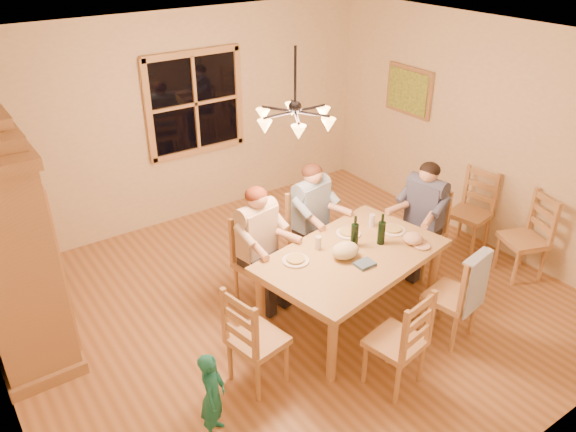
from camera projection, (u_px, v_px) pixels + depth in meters
floor at (294, 305)px, 5.97m from camera, size 5.50×5.50×0.00m
ceiling at (295, 46)px, 4.69m from camera, size 5.50×5.00×0.02m
wall_back at (181, 121)px, 7.14m from camera, size 5.50×0.02×2.70m
wall_right at (482, 134)px, 6.71m from camera, size 0.02×5.00×2.70m
window at (195, 104)px, 7.12m from camera, size 1.30×0.06×1.30m
painting at (409, 91)px, 7.44m from camera, size 0.06×0.78×0.64m
chandelier at (295, 117)px, 4.98m from camera, size 0.77×0.68×0.71m
armoire at (8, 251)px, 4.93m from camera, size 0.66×1.40×2.30m
dining_table at (352, 262)px, 5.50m from camera, size 1.99×1.42×0.76m
chair_far_left at (259, 276)px, 5.91m from camera, size 0.51×0.49×0.99m
chair_far_right at (311, 248)px, 6.42m from camera, size 0.51×0.49×0.99m
chair_near_left at (394, 355)px, 4.85m from camera, size 0.51×0.49×0.99m
chair_near_right at (449, 309)px, 5.42m from camera, size 0.51×0.49×0.99m
chair_end_left at (258, 353)px, 4.88m from camera, size 0.49×0.51×0.99m
chair_end_right at (419, 246)px, 6.46m from camera, size 0.49×0.51×0.99m
adult_woman at (258, 232)px, 5.66m from camera, size 0.45×0.48×0.87m
adult_plaid_man at (312, 206)px, 6.17m from camera, size 0.45×0.48×0.87m
adult_slate_man at (425, 204)px, 6.20m from camera, size 0.48×0.45×0.87m
towel at (473, 283)px, 5.11m from camera, size 0.39×0.17×0.58m
wine_bottle_a at (355, 231)px, 5.50m from camera, size 0.08×0.08×0.33m
wine_bottle_b at (382, 229)px, 5.54m from camera, size 0.08×0.08×0.33m
plate_woman at (296, 261)px, 5.32m from camera, size 0.26×0.26×0.02m
plate_plaid at (348, 234)px, 5.77m from camera, size 0.26×0.26×0.02m
plate_slate at (393, 230)px, 5.83m from camera, size 0.26×0.26×0.02m
wine_glass_a at (318, 243)px, 5.49m from camera, size 0.06×0.06×0.14m
wine_glass_b at (372, 221)px, 5.89m from camera, size 0.06×0.06×0.14m
cap at (413, 238)px, 5.60m from camera, size 0.20×0.20×0.11m
napkin at (365, 264)px, 5.26m from camera, size 0.20×0.17×0.03m
cloth_bundle at (345, 250)px, 5.36m from camera, size 0.28×0.22×0.15m
child at (213, 396)px, 4.32m from camera, size 0.34×0.35×0.80m
chair_spare_front at (521, 252)px, 6.35m from camera, size 0.55×0.56×0.99m
chair_spare_back at (468, 225)px, 6.89m from camera, size 0.49×0.51×0.99m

